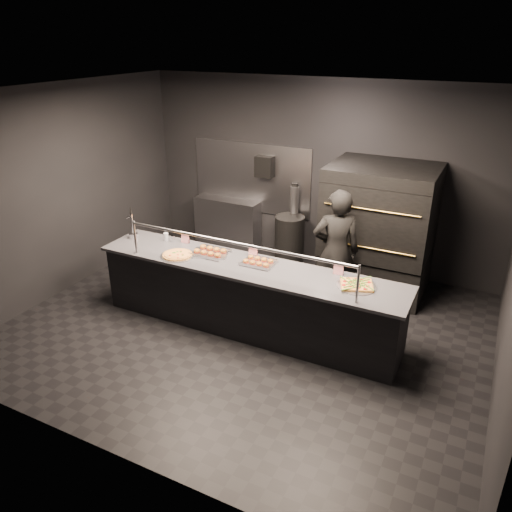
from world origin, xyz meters
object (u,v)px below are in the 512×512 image
object	(u,v)px
pizza_oven	(379,229)
slider_tray_b	(258,262)
service_counter	(247,297)
beer_tap	(133,229)
square_pizza	(357,285)
worker	(336,252)
round_pizza	(177,255)
towel_dispenser	(265,167)
prep_shelf	(228,223)
fire_extinguisher	(294,199)
trash_bin	(289,240)
slider_tray_a	(210,252)

from	to	relation	value
pizza_oven	slider_tray_b	bearing A→B (deg)	-121.40
service_counter	slider_tray_b	size ratio (longest dim) A/B	9.88
beer_tap	square_pizza	world-z (taller)	beer_tap
worker	round_pizza	bearing A→B (deg)	8.36
service_counter	pizza_oven	distance (m)	2.30
beer_tap	towel_dispenser	bearing A→B (deg)	67.05
prep_shelf	beer_tap	bearing A→B (deg)	-96.97
prep_shelf	fire_extinguisher	distance (m)	1.39
prep_shelf	slider_tray_b	distance (m)	2.84
service_counter	fire_extinguisher	world-z (taller)	service_counter
pizza_oven	fire_extinguisher	xyz separation A→B (m)	(-1.55, 0.50, 0.09)
service_counter	slider_tray_b	distance (m)	0.50
fire_extinguisher	trash_bin	world-z (taller)	fire_extinguisher
trash_bin	worker	xyz separation A→B (m)	(1.17, -1.16, 0.47)
prep_shelf	slider_tray_a	bearing A→B (deg)	-65.74
fire_extinguisher	slider_tray_a	distance (m)	2.31
fire_extinguisher	square_pizza	size ratio (longest dim) A/B	1.10
worker	slider_tray_b	bearing A→B (deg)	26.08
service_counter	beer_tap	distance (m)	1.97
pizza_oven	round_pizza	distance (m)	2.97
prep_shelf	beer_tap	world-z (taller)	beer_tap
service_counter	beer_tap	size ratio (longest dim) A/B	8.49
slider_tray_b	worker	distance (m)	1.16
service_counter	square_pizza	size ratio (longest dim) A/B	8.91
fire_extinguisher	towel_dispenser	bearing A→B (deg)	-178.96
slider_tray_b	beer_tap	bearing A→B (deg)	-179.53
slider_tray_b	fire_extinguisher	bearing A→B (deg)	101.29
fire_extinguisher	prep_shelf	bearing A→B (deg)	-176.34
service_counter	worker	distance (m)	1.37
pizza_oven	trash_bin	xyz separation A→B (m)	(-1.52, 0.26, -0.55)
beer_tap	slider_tray_a	bearing A→B (deg)	0.39
slider_tray_a	slider_tray_b	world-z (taller)	slider_tray_a
towel_dispenser	beer_tap	bearing A→B (deg)	-112.95
towel_dispenser	slider_tray_a	distance (m)	2.38
pizza_oven	prep_shelf	xyz separation A→B (m)	(-2.80, 0.42, -0.52)
prep_shelf	slider_tray_a	distance (m)	2.48
service_counter	pizza_oven	bearing A→B (deg)	57.73
service_counter	trash_bin	size ratio (longest dim) A/B	4.98
prep_shelf	round_pizza	size ratio (longest dim) A/B	2.66
service_counter	towel_dispenser	world-z (taller)	towel_dispenser
service_counter	round_pizza	size ratio (longest dim) A/B	9.09
round_pizza	slider_tray_b	world-z (taller)	slider_tray_b
towel_dispenser	slider_tray_b	bearing A→B (deg)	-66.17
slider_tray_a	trash_bin	size ratio (longest dim) A/B	0.66
pizza_oven	worker	bearing A→B (deg)	-111.55
fire_extinguisher	service_counter	bearing A→B (deg)	-81.70
beer_tap	slider_tray_b	xyz separation A→B (m)	(1.98, 0.02, -0.11)
slider_tray_a	trash_bin	distance (m)	2.15
pizza_oven	towel_dispenser	world-z (taller)	pizza_oven
prep_shelf	worker	distance (m)	2.81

